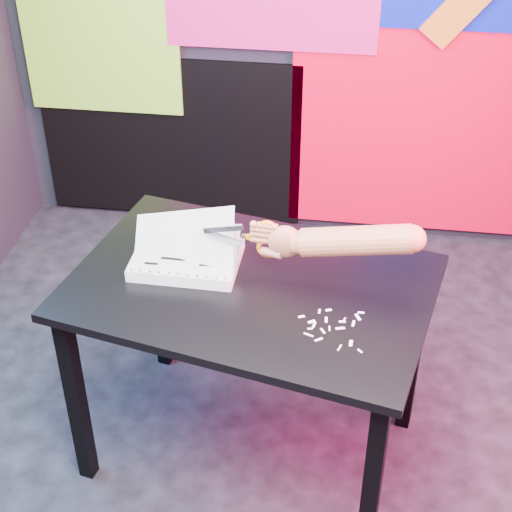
# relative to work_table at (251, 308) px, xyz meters

# --- Properties ---
(room) EXTENTS (3.01, 3.01, 2.71)m
(room) POSITION_rel_work_table_xyz_m (0.13, 0.04, 0.70)
(room) COLOR black
(room) RESTS_ON ground
(backdrop) EXTENTS (2.88, 0.05, 2.08)m
(backdrop) POSITION_rel_work_table_xyz_m (0.19, 1.50, 0.31)
(backdrop) COLOR red
(backdrop) RESTS_ON ground
(work_table) EXTENTS (1.25, 0.97, 0.75)m
(work_table) POSITION_rel_work_table_xyz_m (0.00, 0.00, 0.00)
(work_table) COLOR black
(work_table) RESTS_ON ground
(printout_stack) EXTENTS (0.36, 0.25, 0.18)m
(printout_stack) POSITION_rel_work_table_xyz_m (-0.22, 0.07, 0.12)
(printout_stack) COLOR white
(printout_stack) RESTS_ON work_table
(scissors) EXTENTS (0.24, 0.03, 0.14)m
(scissors) POSITION_rel_work_table_xyz_m (0.03, 0.05, 0.23)
(scissors) COLOR #A0A4B1
(scissors) RESTS_ON printout_stack
(hand_forearm) EXTENTS (0.51, 0.12, 0.17)m
(hand_forearm) POSITION_rel_work_table_xyz_m (0.28, 0.03, 0.27)
(hand_forearm) COLOR #BB6E4F
(hand_forearm) RESTS_ON work_table
(paper_clippings) EXTENTS (0.19, 0.18, 0.00)m
(paper_clippings) POSITION_rel_work_table_xyz_m (0.27, -0.17, 0.10)
(paper_clippings) COLOR white
(paper_clippings) RESTS_ON work_table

